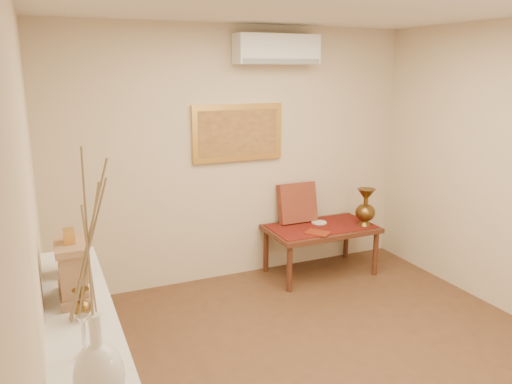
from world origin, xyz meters
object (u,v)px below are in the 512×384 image
white_vase (92,288)px  wooden_chest (70,255)px  mantel_clock (72,269)px  low_table (321,232)px  brass_urn_tall (366,203)px

white_vase → wooden_chest: 1.50m
mantel_clock → wooden_chest: size_ratio=1.68×
wooden_chest → mantel_clock: bearing=-91.5°
white_vase → low_table: (2.66, 2.78, -1.00)m
white_vase → wooden_chest: white_vase is taller
white_vase → low_table: white_vase is taller
white_vase → mantel_clock: (-0.02, 1.06, -0.33)m
white_vase → brass_urn_tall: size_ratio=2.02×
mantel_clock → white_vase: bearing=-89.0°
brass_urn_tall → low_table: size_ratio=0.42×
white_vase → brass_urn_tall: (3.13, 2.62, -0.68)m
wooden_chest → low_table: bearing=26.4°
brass_urn_tall → wooden_chest: (-3.14, -1.17, 0.29)m
low_table → white_vase: bearing=-133.8°
brass_urn_tall → low_table: brass_urn_tall is taller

